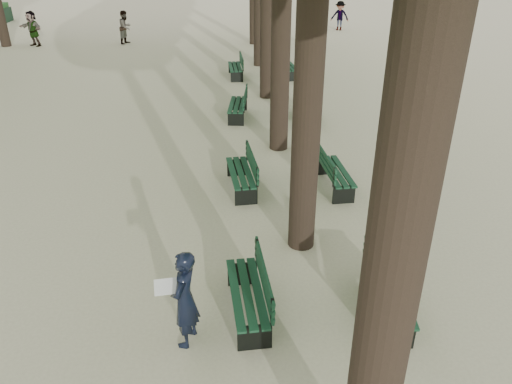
{
  "coord_description": "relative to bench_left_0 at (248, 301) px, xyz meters",
  "views": [
    {
      "loc": [
        0.18,
        -5.33,
        5.59
      ],
      "look_at": [
        0.6,
        3.0,
        1.2
      ],
      "focal_mm": 35.0,
      "sensor_mm": 36.0,
      "label": 1
    }
  ],
  "objects": [
    {
      "name": "ground",
      "position": [
        -0.37,
        -0.99,
        -0.27
      ],
      "size": [
        120.0,
        120.0,
        0.0
      ],
      "primitive_type": "plane",
      "color": "beige",
      "rests_on": "ground"
    },
    {
      "name": "bench_left_0",
      "position": [
        0.0,
        0.0,
        0.0
      ],
      "size": [
        0.73,
        1.84,
        0.92
      ],
      "color": "black",
      "rests_on": "ground"
    },
    {
      "name": "bench_left_1",
      "position": [
        -0.0,
        4.46,
        0.0
      ],
      "size": [
        0.77,
        1.85,
        0.92
      ],
      "color": "black",
      "rests_on": "ground"
    },
    {
      "name": "bench_left_2",
      "position": [
        -0.0,
        9.7,
        0.0
      ],
      "size": [
        0.74,
        1.85,
        0.92
      ],
      "color": "black",
      "rests_on": "ground"
    },
    {
      "name": "bench_left_3",
      "position": [
        0.0,
        14.92,
        0.0
      ],
      "size": [
        0.67,
        1.83,
        0.92
      ],
      "color": "black",
      "rests_on": "ground"
    },
    {
      "name": "bench_right_0",
      "position": [
        2.27,
        -0.08,
        0.0
      ],
      "size": [
        0.71,
        1.84,
        0.92
      ],
      "color": "black",
      "rests_on": "ground"
    },
    {
      "name": "bench_right_1",
      "position": [
        2.27,
        4.41,
        0.0
      ],
      "size": [
        0.72,
        1.84,
        0.92
      ],
      "color": "black",
      "rests_on": "ground"
    },
    {
      "name": "bench_right_2",
      "position": [
        2.27,
        9.32,
        0.0
      ],
      "size": [
        0.57,
        1.8,
        0.92
      ],
      "color": "black",
      "rests_on": "ground"
    },
    {
      "name": "bench_right_3",
      "position": [
        2.27,
        14.92,
        0.0
      ],
      "size": [
        0.79,
        1.86,
        0.92
      ],
      "color": "black",
      "rests_on": "ground"
    },
    {
      "name": "man_with_map",
      "position": [
        -0.94,
        -0.56,
        0.53
      ],
      "size": [
        0.68,
        0.71,
        1.61
      ],
      "color": "black",
      "rests_on": "ground"
    },
    {
      "name": "pedestrian_a",
      "position": [
        -5.93,
        22.42,
        0.6
      ],
      "size": [
        0.65,
        0.92,
        1.74
      ],
      "primitive_type": "imported",
      "rotation": [
        0.0,
        0.0,
        1.17
      ],
      "color": "#262628",
      "rests_on": "ground"
    },
    {
      "name": "pedestrian_e",
      "position": [
        -10.79,
        22.01,
        0.64
      ],
      "size": [
        1.58,
        1.29,
        1.82
      ],
      "primitive_type": "imported",
      "rotation": [
        0.0,
        0.0,
        5.65
      ],
      "color": "#262628",
      "rests_on": "ground"
    },
    {
      "name": "pedestrian_b",
      "position": [
        6.66,
        25.97,
        0.59
      ],
      "size": [
        1.16,
        0.76,
        1.73
      ],
      "primitive_type": "imported",
      "rotation": [
        0.0,
        0.0,
        5.88
      ],
      "color": "#262628",
      "rests_on": "ground"
    },
    {
      "name": "pedestrian_c",
      "position": [
        3.92,
        21.71,
        0.63
      ],
      "size": [
        1.1,
        0.81,
        1.8
      ],
      "primitive_type": "imported",
      "rotation": [
        0.0,
        0.0,
        2.66
      ],
      "color": "#262628",
      "rests_on": "ground"
    }
  ]
}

